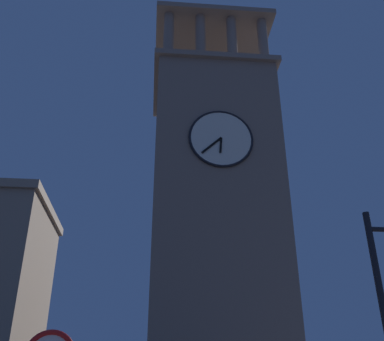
# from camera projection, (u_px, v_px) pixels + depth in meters

# --- Properties ---
(clocktower) EXTENTS (8.42, 7.49, 30.15)m
(clocktower) POSITION_uv_depth(u_px,v_px,m) (215.00, 226.00, 28.69)
(clocktower) COLOR gray
(clocktower) RESTS_ON ground_plane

